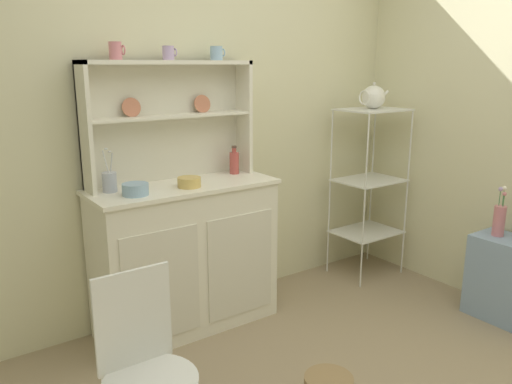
% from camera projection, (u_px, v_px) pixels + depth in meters
% --- Properties ---
extents(wall_back, '(3.84, 0.05, 2.50)m').
position_uv_depth(wall_back, '(199.00, 120.00, 3.27)').
color(wall_back, beige).
rests_on(wall_back, ground).
extents(hutch_cabinet, '(1.12, 0.45, 0.91)m').
position_uv_depth(hutch_cabinet, '(186.00, 255.00, 3.11)').
color(hutch_cabinet, silver).
rests_on(hutch_cabinet, ground).
extents(hutch_shelf_unit, '(1.05, 0.18, 0.71)m').
position_uv_depth(hutch_shelf_unit, '(168.00, 112.00, 3.03)').
color(hutch_shelf_unit, silver).
rests_on(hutch_shelf_unit, hutch_cabinet).
extents(bakers_rack, '(0.48, 0.38, 1.28)m').
position_uv_depth(bakers_rack, '(369.00, 174.00, 3.84)').
color(bakers_rack, silver).
rests_on(bakers_rack, ground).
extents(side_shelf_blue, '(0.28, 0.48, 0.54)m').
position_uv_depth(side_shelf_blue, '(510.00, 281.00, 3.22)').
color(side_shelf_blue, '#849EBC').
rests_on(side_shelf_blue, ground).
extents(wire_chair, '(0.36, 0.36, 0.85)m').
position_uv_depth(wire_chair, '(144.00, 359.00, 1.93)').
color(wire_chair, white).
rests_on(wire_chair, ground).
extents(cup_rose_0, '(0.08, 0.07, 0.09)m').
position_uv_depth(cup_rose_0, '(116.00, 51.00, 2.74)').
color(cup_rose_0, '#D17A84').
rests_on(cup_rose_0, hutch_shelf_unit).
extents(cup_lilac_1, '(0.08, 0.07, 0.08)m').
position_uv_depth(cup_lilac_1, '(169.00, 53.00, 2.91)').
color(cup_lilac_1, '#B79ECC').
rests_on(cup_lilac_1, hutch_shelf_unit).
extents(cup_sky_2, '(0.09, 0.08, 0.08)m').
position_uv_depth(cup_sky_2, '(217.00, 53.00, 3.09)').
color(cup_sky_2, '#8EB2D1').
rests_on(cup_sky_2, hutch_shelf_unit).
extents(bowl_mixing_large, '(0.14, 0.14, 0.06)m').
position_uv_depth(bowl_mixing_large, '(135.00, 189.00, 2.75)').
color(bowl_mixing_large, '#8EB2D1').
rests_on(bowl_mixing_large, hutch_cabinet).
extents(bowl_floral_medium, '(0.14, 0.14, 0.06)m').
position_uv_depth(bowl_floral_medium, '(189.00, 182.00, 2.94)').
color(bowl_floral_medium, '#DBB760').
rests_on(bowl_floral_medium, hutch_cabinet).
extents(jam_bottle, '(0.06, 0.06, 0.18)m').
position_uv_depth(jam_bottle, '(234.00, 162.00, 3.28)').
color(jam_bottle, '#B74C47').
rests_on(jam_bottle, hutch_cabinet).
extents(utensil_jar, '(0.08, 0.08, 0.25)m').
position_uv_depth(utensil_jar, '(110.00, 182.00, 2.82)').
color(utensil_jar, '#B2B7C6').
rests_on(utensil_jar, hutch_cabinet).
extents(porcelain_teapot, '(0.26, 0.17, 0.19)m').
position_uv_depth(porcelain_teapot, '(373.00, 97.00, 3.70)').
color(porcelain_teapot, white).
rests_on(porcelain_teapot, bakers_rack).
extents(flower_vase, '(0.07, 0.07, 0.32)m').
position_uv_depth(flower_vase, '(499.00, 219.00, 3.22)').
color(flower_vase, '#D17A84').
rests_on(flower_vase, side_shelf_blue).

